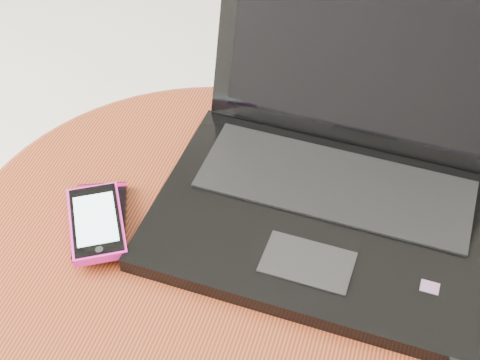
% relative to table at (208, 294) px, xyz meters
% --- Properties ---
extents(table, '(0.57, 0.57, 0.46)m').
position_rel_table_xyz_m(table, '(0.00, 0.00, 0.00)').
color(table, '#552D14').
rests_on(table, ground).
extents(laptop, '(0.38, 0.35, 0.24)m').
position_rel_table_xyz_m(laptop, '(0.12, 0.11, 0.14)').
color(laptop, black).
rests_on(laptop, table).
extents(phone_black, '(0.09, 0.12, 0.01)m').
position_rel_table_xyz_m(phone_black, '(-0.12, -0.01, 0.10)').
color(phone_black, black).
rests_on(phone_black, table).
extents(phone_pink, '(0.10, 0.12, 0.01)m').
position_rel_table_xyz_m(phone_pink, '(-0.12, -0.02, 0.11)').
color(phone_pink, '#EF21A3').
rests_on(phone_pink, phone_black).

